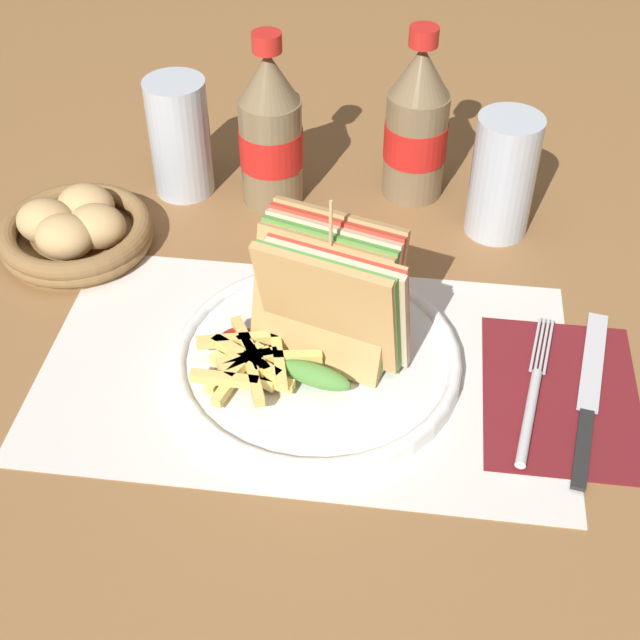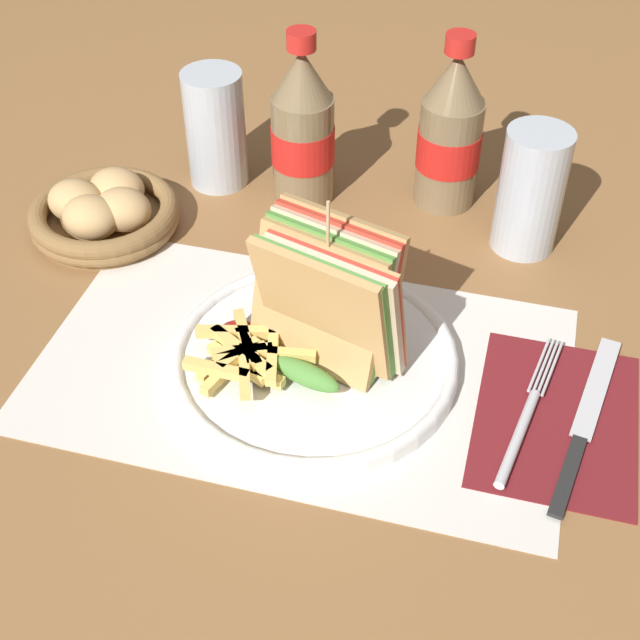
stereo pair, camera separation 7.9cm
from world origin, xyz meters
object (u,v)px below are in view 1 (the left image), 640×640
Objects in this scene: knife at (589,396)px; coke_bottle_near at (271,132)px; plate_main at (317,359)px; glass_near at (502,184)px; fork at (532,401)px; club_sandwich at (329,300)px; glass_far at (180,137)px; bread_basket at (75,231)px; coke_bottle_far at (417,126)px.

coke_bottle_near reaches higher than knife.
plate_main is 1.94× the size of glass_near.
coke_bottle_near is (-0.27, 0.29, 0.07)m from fork.
glass_far is at bearing 126.88° from club_sandwich.
knife is at bearing -16.80° from bread_basket.
glass_far is (-0.38, 0.29, 0.06)m from fork.
plate_main is at bearing -72.15° from coke_bottle_near.
knife is 1.10× the size of coke_bottle_far.
coke_bottle_near is at bearing 107.85° from plate_main.
coke_bottle_far is 0.38m from bread_basket.
plate_main is 1.21× the size of knife.
club_sandwich is 0.28m from glass_near.
glass_far is at bearing 156.87° from knife.
club_sandwich reaches higher than glass_near.
plate_main is at bearing -124.75° from glass_near.
bread_basket reaches higher than plate_main.
bread_basket is at bearing 169.82° from fork.
glass_near and glass_far have the same top height.
coke_bottle_near reaches higher than club_sandwich.
fork is at bearing -9.46° from club_sandwich.
coke_bottle_near is at bearing 110.17° from club_sandwich.
plate_main is 0.28m from coke_bottle_near.
glass_near is at bearing -33.17° from coke_bottle_far.
coke_bottle_near is at bearing -3.06° from glass_far.
glass_near is (-0.08, 0.24, 0.05)m from knife.
plate_main is 1.33× the size of coke_bottle_near.
bread_basket reaches higher than fork.
glass_near is at bearing -6.32° from coke_bottle_near.
coke_bottle_far is 1.23× the size of bread_basket.
knife is 0.51m from glass_far.
club_sandwich is at bearing -179.52° from fork.
club_sandwich is 0.90× the size of fork.
fork is at bearing -153.54° from knife.
fork is at bearing -69.54° from coke_bottle_far.
coke_bottle_far is at bearing 146.83° from glass_near.
glass_far is (-0.10, 0.01, -0.02)m from coke_bottle_near.
glass_far is at bearing 55.45° from bread_basket.
plate_main is 0.31m from coke_bottle_far.
fork is 1.36× the size of glass_far.
glass_far is 0.16m from bread_basket.
coke_bottle_far reaches higher than fork.
plate_main is at bearing -177.52° from fork.
club_sandwich is 0.24m from knife.
club_sandwich is 0.30m from coke_bottle_far.
coke_bottle_near is at bearing -167.74° from coke_bottle_far.
coke_bottle_near reaches higher than glass_near.
plate_main reaches higher than fork.
fork is 0.26m from glass_near.
coke_bottle_near is (-0.09, 0.26, 0.01)m from club_sandwich.
bread_basket is at bearing -147.85° from coke_bottle_near.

